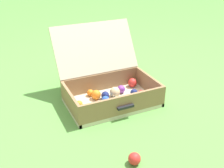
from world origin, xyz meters
TOP-DOWN VIEW (x-y plane):
  - ground_plane at (0.00, 0.00)m, footprint 16.00×16.00m
  - open_suitcase at (-0.04, 0.14)m, footprint 0.60×0.60m
  - stray_ball_on_grass at (-0.19, -0.49)m, footprint 0.06×0.06m

SIDE VIEW (x-z plane):
  - ground_plane at x=0.00m, z-range 0.00..0.00m
  - stray_ball_on_grass at x=-0.19m, z-range 0.00..0.06m
  - open_suitcase at x=-0.04m, z-range -0.13..0.35m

